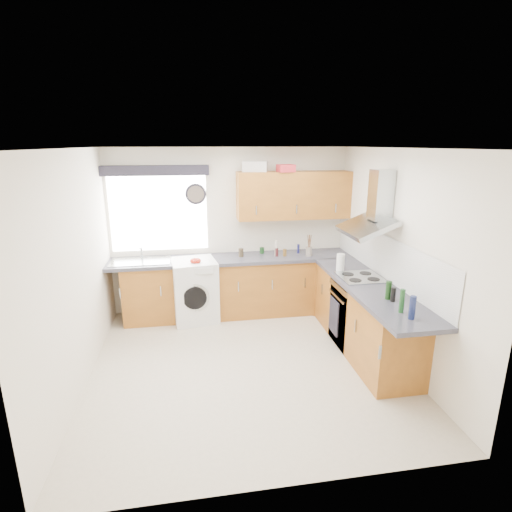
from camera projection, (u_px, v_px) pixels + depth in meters
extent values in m
plane|color=beige|center=(247.00, 364.00, 4.77)|extent=(3.60, 3.60, 0.00)
cube|color=white|center=(245.00, 148.00, 4.09)|extent=(3.60, 3.60, 0.02)
cube|color=silver|center=(230.00, 231.00, 6.14)|extent=(3.60, 0.02, 2.50)
cube|color=silver|center=(283.00, 340.00, 2.72)|extent=(3.60, 0.02, 2.50)
cube|color=silver|center=(75.00, 273.00, 4.15)|extent=(0.02, 3.60, 2.50)
cube|color=silver|center=(397.00, 257.00, 4.71)|extent=(0.02, 3.60, 2.50)
cube|color=silver|center=(159.00, 214.00, 5.89)|extent=(1.40, 0.02, 1.10)
cube|color=black|center=(155.00, 170.00, 5.63)|extent=(1.50, 0.18, 0.14)
cube|color=white|center=(384.00, 256.00, 5.02)|extent=(0.01, 3.00, 0.54)
cube|color=brown|center=(226.00, 288.00, 6.07)|extent=(3.00, 0.58, 0.86)
cube|color=brown|center=(327.00, 282.00, 6.31)|extent=(0.60, 0.60, 0.86)
cube|color=brown|center=(363.00, 317.00, 5.03)|extent=(0.58, 2.10, 0.86)
cube|color=#31313A|center=(232.00, 259.00, 5.96)|extent=(3.60, 0.62, 0.05)
cube|color=#31313A|center=(371.00, 288.00, 4.77)|extent=(0.62, 2.42, 0.05)
cube|color=black|center=(358.00, 313.00, 5.18)|extent=(0.56, 0.58, 0.85)
cube|color=#A2A9AD|center=(360.00, 277.00, 5.04)|extent=(0.52, 0.52, 0.01)
cube|color=brown|center=(294.00, 195.00, 5.97)|extent=(1.70, 0.35, 0.70)
cube|color=silver|center=(195.00, 290.00, 5.89)|extent=(0.70, 0.69, 0.92)
cylinder|color=black|center=(196.00, 194.00, 5.87)|extent=(0.31, 0.04, 0.31)
cube|color=silver|center=(255.00, 166.00, 5.86)|extent=(0.41, 0.34, 0.15)
cube|color=#B5252B|center=(286.00, 168.00, 5.74)|extent=(0.26, 0.22, 0.11)
cylinder|color=slate|center=(309.00, 252.00, 6.01)|extent=(0.11, 0.11, 0.13)
cylinder|color=silver|center=(340.00, 262.00, 5.29)|extent=(0.13, 0.13, 0.23)
cylinder|color=brown|center=(285.00, 253.00, 6.01)|extent=(0.06, 0.06, 0.11)
cylinder|color=#401719|center=(277.00, 252.00, 5.99)|extent=(0.05, 0.05, 0.13)
cylinder|color=#362C1E|center=(241.00, 253.00, 5.97)|extent=(0.07, 0.07, 0.13)
cylinder|color=#BBB1A0|center=(276.00, 248.00, 5.99)|extent=(0.04, 0.04, 0.24)
cylinder|color=#16184C|center=(298.00, 249.00, 6.16)|extent=(0.04, 0.04, 0.14)
cylinder|color=#123515|center=(262.00, 250.00, 6.16)|extent=(0.07, 0.07, 0.09)
cylinder|color=#143312|center=(389.00, 290.00, 4.33)|extent=(0.06, 0.06, 0.20)
cylinder|color=black|center=(393.00, 295.00, 4.27)|extent=(0.05, 0.05, 0.16)
cylinder|color=#16204C|center=(412.00, 308.00, 3.83)|extent=(0.06, 0.06, 0.24)
cylinder|color=#18431C|center=(402.00, 301.00, 3.97)|extent=(0.05, 0.05, 0.25)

